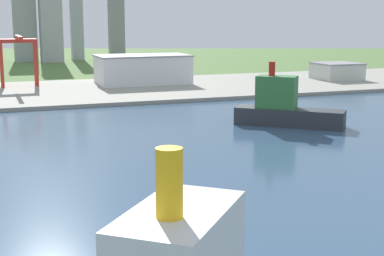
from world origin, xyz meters
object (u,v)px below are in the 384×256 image
at_px(container_barge, 285,108).
at_px(port_crane_red, 18,49).
at_px(warehouse_main, 143,69).
at_px(warehouse_annex, 337,71).

height_order(container_barge, port_crane_red, port_crane_red).
bearing_deg(port_crane_red, container_barge, -60.03).
bearing_deg(warehouse_main, port_crane_red, 172.47).
bearing_deg(warehouse_main, container_barge, -83.26).
xyz_separation_m(container_barge, warehouse_annex, (138.57, 159.24, 0.28)).
height_order(container_barge, warehouse_annex, container_barge).
distance_m(container_barge, warehouse_annex, 211.09).
bearing_deg(container_barge, warehouse_annex, 48.97).
bearing_deg(container_barge, port_crane_red, 119.97).
distance_m(port_crane_red, warehouse_main, 94.14).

